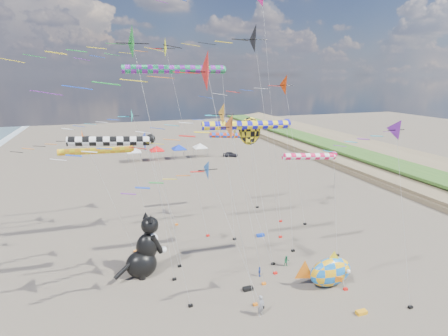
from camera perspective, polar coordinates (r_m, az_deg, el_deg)
The scene contains 29 objects.
delta_kite_0 at distance 27.51m, azimuth 1.74°, elevation 6.39°, with size 9.46×2.22×15.90m.
delta_kite_1 at distance 41.37m, azimuth -15.23°, elevation 7.81°, with size 10.50×1.71×15.10m.
delta_kite_2 at distance 31.65m, azimuth -13.65°, elevation 3.79°, with size 9.58×2.09×14.06m.
delta_kite_4 at distance 23.59m, azimuth -5.99°, elevation 14.99°, with size 14.36×2.84×20.29m.
delta_kite_5 at distance 36.14m, azimuth -23.03°, elevation 4.15°, with size 9.30×1.54×13.78m.
delta_kite_6 at distance 41.04m, azimuth 10.42°, elevation 12.86°, with size 12.32×2.65×18.85m.
delta_kite_7 at distance 36.79m, azimuth 5.09°, elevation 20.04°, with size 13.62×3.06×23.63m.
delta_kite_8 at distance 26.66m, azimuth 26.25°, elevation 4.58°, with size 8.27×1.61×15.72m.
delta_kite_9 at distance 37.10m, azimuth -11.41°, elevation 18.39°, with size 12.65×2.23×22.43m.
delta_kite_10 at distance 24.70m, azimuth -15.01°, elevation 18.64°, with size 10.01×2.35×21.83m.
delta_kite_11 at distance 24.25m, azimuth -4.55°, elevation -2.19°, with size 10.11×1.64×12.70m.
delta_kite_12 at distance 28.54m, azimuth 0.58°, elevation 8.30°, with size 10.69×2.06×16.63m.
windsock_0 at distance 29.31m, azimuth -17.31°, elevation 4.14°, with size 8.04×0.80×13.90m.
windsock_1 at distance 33.08m, azimuth 4.37°, elevation 6.94°, with size 10.12×0.84×14.47m.
windsock_2 at distance 46.73m, azimuth 1.38°, elevation 5.28°, with size 7.26×0.72×11.18m.
windsock_3 at distance 34.05m, azimuth 14.23°, elevation 1.74°, with size 7.12×0.66×11.50m.
windsock_4 at distance 40.44m, azimuth -19.71°, elevation 2.62°, with size 9.21×0.74×10.99m.
windsock_5 at distance 35.53m, azimuth -7.41°, elevation 15.58°, with size 11.48×0.86×19.54m.
angelfish_kite at distance 33.31m, azimuth 3.93°, elevation 5.83°, with size 3.74×3.02×14.76m.
cat_inflatable at distance 34.58m, azimuth -12.94°, elevation -12.22°, with size 4.47×2.24×6.04m, color black, non-canonical shape.
fish_inflatable at distance 34.12m, azimuth 16.92°, elevation -15.93°, with size 5.57×2.74×3.55m.
person_adult at distance 29.90m, azimuth 6.08°, elevation -21.45°, with size 0.65×0.43×1.78m, color gray.
child_green at distance 36.68m, azimuth 10.17°, elevation -14.73°, with size 0.55×0.43×1.13m, color #1E6F45.
child_blue at distance 34.78m, azimuth 5.82°, elevation -16.48°, with size 0.59×0.24×1.00m, color #203C9E.
kite_bag_0 at distance 33.00m, azimuth 3.94°, elevation -19.05°, with size 0.90×0.44×0.30m, color black.
kite_bag_2 at distance 42.48m, azimuth 5.98°, elevation -10.86°, with size 0.90×0.44×0.30m, color #1235B5.
kite_bag_3 at distance 32.28m, azimuth 21.52°, elevation -21.07°, with size 0.90×0.44×0.30m, color orange.
tent_row at distance 79.74m, azimuth -9.16°, elevation 3.60°, with size 19.20×4.20×3.80m.
parked_car at distance 81.88m, azimuth 1.06°, elevation 2.25°, with size 1.39×3.46×1.18m, color #26262D.
Camera 1 is at (-11.11, -17.21, 18.59)m, focal length 28.00 mm.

